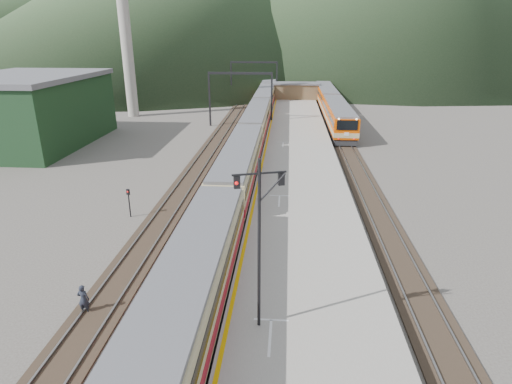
# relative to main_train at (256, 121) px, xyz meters

# --- Properties ---
(track_main) EXTENTS (2.60, 200.00, 0.23)m
(track_main) POSITION_rel_main_train_xyz_m (0.00, -8.80, -1.99)
(track_main) COLOR black
(track_main) RESTS_ON ground
(track_far) EXTENTS (2.60, 200.00, 0.23)m
(track_far) POSITION_rel_main_train_xyz_m (-5.00, -8.80, -1.99)
(track_far) COLOR black
(track_far) RESTS_ON ground
(track_second) EXTENTS (2.60, 200.00, 0.23)m
(track_second) POSITION_rel_main_train_xyz_m (11.50, -8.80, -1.99)
(track_second) COLOR black
(track_second) RESTS_ON ground
(platform) EXTENTS (8.00, 100.00, 1.00)m
(platform) POSITION_rel_main_train_xyz_m (5.60, -10.80, -1.56)
(platform) COLOR gray
(platform) RESTS_ON ground
(gantry_near) EXTENTS (9.55, 0.25, 8.00)m
(gantry_near) POSITION_rel_main_train_xyz_m (-2.85, 6.20, 3.53)
(gantry_near) COLOR black
(gantry_near) RESTS_ON ground
(gantry_far) EXTENTS (9.55, 0.25, 8.00)m
(gantry_far) POSITION_rel_main_train_xyz_m (-2.85, 31.20, 3.53)
(gantry_far) COLOR black
(gantry_far) RESTS_ON ground
(warehouse) EXTENTS (14.50, 20.50, 8.60)m
(warehouse) POSITION_rel_main_train_xyz_m (-28.00, -6.80, 2.26)
(warehouse) COLOR black
(warehouse) RESTS_ON ground
(smokestack) EXTENTS (1.80, 1.80, 30.00)m
(smokestack) POSITION_rel_main_train_xyz_m (-22.00, 13.20, 12.94)
(smokestack) COLOR #9E998E
(smokestack) RESTS_ON ground
(station_shed) EXTENTS (9.40, 4.40, 3.10)m
(station_shed) POSITION_rel_main_train_xyz_m (5.60, 29.20, 0.51)
(station_shed) COLOR brown
(station_shed) RESTS_ON platform
(hill_d) EXTENTS (200.00, 200.00, 55.00)m
(hill_d) POSITION_rel_main_train_xyz_m (-120.00, 191.20, 25.44)
(hill_d) COLOR #2B4627
(hill_d) RESTS_ON ground
(main_train) EXTENTS (3.00, 102.84, 3.66)m
(main_train) POSITION_rel_main_train_xyz_m (0.00, 0.00, 0.00)
(main_train) COLOR tan
(main_train) RESTS_ON track_main
(second_train) EXTENTS (3.09, 42.03, 3.77)m
(second_train) POSITION_rel_main_train_xyz_m (11.50, 15.17, 0.05)
(second_train) COLOR #CE4601
(second_train) RESTS_ON track_second
(signal_mast) EXTENTS (2.13, 0.77, 7.76)m
(signal_mast) POSITION_rel_main_train_xyz_m (3.26, -41.97, 3.64)
(signal_mast) COLOR black
(signal_mast) RESTS_ON platform
(short_signal_b) EXTENTS (0.24, 0.18, 2.27)m
(short_signal_b) POSITION_rel_main_train_xyz_m (-2.26, -16.88, -0.60)
(short_signal_b) COLOR black
(short_signal_b) RESTS_ON ground
(short_signal_c) EXTENTS (0.26, 0.23, 2.27)m
(short_signal_c) POSITION_rel_main_train_xyz_m (-7.61, -28.44, -0.60)
(short_signal_c) COLOR black
(short_signal_c) RESTS_ON ground
(worker) EXTENTS (0.60, 0.40, 1.63)m
(worker) POSITION_rel_main_train_xyz_m (-5.67, -40.42, -1.25)
(worker) COLOR #1D212D
(worker) RESTS_ON ground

